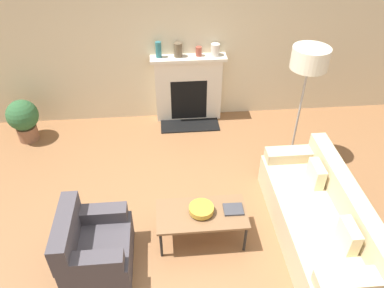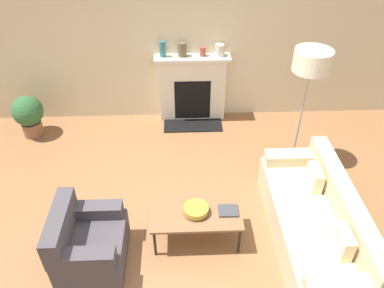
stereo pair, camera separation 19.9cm
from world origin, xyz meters
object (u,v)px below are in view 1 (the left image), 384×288
Objects in this scene: mantel_vase_center_left at (178,50)px; mantel_vase_right at (215,50)px; armchair_near at (93,247)px; book at (233,209)px; coffee_table at (202,215)px; mantel_vase_center_right at (199,51)px; fireplace at (188,89)px; mantel_vase_left at (158,50)px; bowl at (201,209)px; potted_plant at (23,118)px; couch at (319,219)px; floor_lamp at (309,65)px.

mantel_vase_right is at bearing 0.00° from mantel_vase_center_left.
book is at bearing -80.08° from armchair_near.
coffee_table is 0.37m from book.
armchair_near is 5.56× the size of mantel_vase_center_right.
mantel_vase_left reaches higher than fireplace.
coffee_table is at bearing -94.88° from mantel_vase_center_right.
bowl is 1.94× the size of mantel_vase_center_right.
potted_plant is (-2.60, 2.24, -0.08)m from bowl.
fireplace is at bearing -154.33° from couch.
bowl is (-0.00, 0.01, 0.09)m from coffee_table.
bowl is 3.43m from potted_plant.
mantel_vase_right is at bearing 88.47° from book.
bowl is 2.81m from mantel_vase_left.
book is (1.59, 0.28, 0.15)m from armchair_near.
coffee_table is at bearing -72.56° from bowl.
mantel_vase_left is at bearing 107.41° from book.
potted_plant is at bearing -168.96° from mantel_vase_left.
armchair_near is at bearing -168.94° from book.
coffee_table is (-0.06, -2.66, -0.17)m from fireplace.
book is 2.12m from floor_lamp.
couch is at bearing -3.91° from coffee_table.
mantel_vase_center_left is (-0.16, 0.01, 0.71)m from fireplace.
book is 0.13× the size of floor_lamp.
armchair_near is (-2.61, -0.17, -0.01)m from couch.
mantel_vase_center_right is (0.17, 0.01, 0.67)m from fireplace.
mantel_vase_center_left is 0.32× the size of potted_plant.
couch is at bearing -4.94° from book.
book is at bearing -83.35° from fireplace.
coffee_table is (-1.39, 0.09, 0.10)m from couch.
fireplace is at bearing -178.11° from mantel_vase_right.
mantel_vase_center_right is at bearing 0.00° from mantel_vase_center_left.
potted_plant is at bearing 168.52° from floor_lamp.
floor_lamp is 2.52× the size of potted_plant.
fireplace reaches higher than bowl.
floor_lamp is (2.76, 1.68, 1.25)m from armchair_near.
armchair_near is at bearing -116.25° from mantel_vase_center_right.
book is at bearing -129.75° from floor_lamp.
fireplace is 0.72m from mantel_vase_center_left.
potted_plant is (-4.13, 0.84, -1.14)m from floor_lamp.
couch is 3.29m from mantel_vase_center_left.
mantel_vase_center_left reaches higher than coffee_table.
couch is (1.33, -2.76, -0.27)m from fireplace.
floor_lamp is at bearing -37.79° from mantel_vase_center_left.
mantel_vase_left is 1.13× the size of mantel_vase_center_left.
armchair_near is at bearing -167.78° from coffee_table.
bowl is 2.33m from floor_lamp.
mantel_vase_center_left is at bearing 92.09° from bowl.
book is at bearing -37.00° from potted_plant.
armchair_near is 3.69× the size of mantel_vase_center_left.
coffee_table is at bearing -93.91° from couch.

